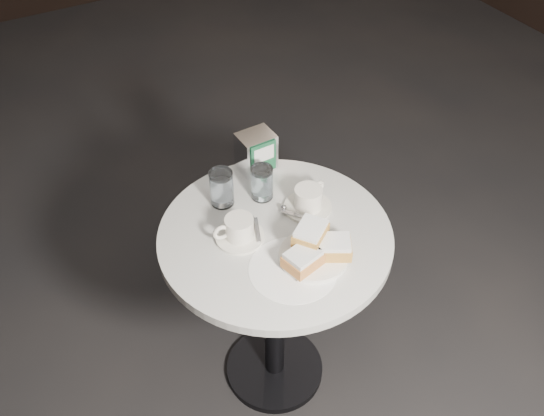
{
  "coord_description": "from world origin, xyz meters",
  "views": [
    {
      "loc": [
        -0.63,
        -1.09,
        2.02
      ],
      "look_at": [
        0.0,
        0.02,
        0.83
      ],
      "focal_mm": 40.0,
      "sensor_mm": 36.0,
      "label": 1
    }
  ],
  "objects_px": {
    "water_glass_left": "(222,188)",
    "napkin_dispenser": "(256,152)",
    "coffee_cup_right": "(308,200)",
    "beignet_plate": "(315,249)",
    "coffee_cup_left": "(239,230)",
    "water_glass_right": "(262,183)",
    "cafe_table": "(275,276)"
  },
  "relations": [
    {
      "from": "water_glass_left",
      "to": "napkin_dispenser",
      "type": "distance_m",
      "value": 0.2
    },
    {
      "from": "coffee_cup_right",
      "to": "water_glass_left",
      "type": "relative_size",
      "value": 1.64
    },
    {
      "from": "beignet_plate",
      "to": "water_glass_left",
      "type": "distance_m",
      "value": 0.36
    },
    {
      "from": "coffee_cup_left",
      "to": "water_glass_left",
      "type": "xyz_separation_m",
      "value": [
        0.03,
        0.16,
        0.03
      ]
    },
    {
      "from": "water_glass_left",
      "to": "water_glass_right",
      "type": "distance_m",
      "value": 0.13
    },
    {
      "from": "beignet_plate",
      "to": "napkin_dispenser",
      "type": "bearing_deg",
      "value": 83.5
    },
    {
      "from": "cafe_table",
      "to": "napkin_dispenser",
      "type": "height_order",
      "value": "napkin_dispenser"
    },
    {
      "from": "coffee_cup_left",
      "to": "coffee_cup_right",
      "type": "height_order",
      "value": "coffee_cup_right"
    },
    {
      "from": "water_glass_left",
      "to": "water_glass_right",
      "type": "relative_size",
      "value": 1.06
    },
    {
      "from": "cafe_table",
      "to": "napkin_dispenser",
      "type": "distance_m",
      "value": 0.41
    },
    {
      "from": "coffee_cup_left",
      "to": "napkin_dispenser",
      "type": "xyz_separation_m",
      "value": [
        0.2,
        0.26,
        0.03
      ]
    },
    {
      "from": "water_glass_right",
      "to": "napkin_dispenser",
      "type": "xyz_separation_m",
      "value": [
        0.05,
        0.13,
        0.01
      ]
    },
    {
      "from": "water_glass_right",
      "to": "coffee_cup_right",
      "type": "bearing_deg",
      "value": -50.33
    },
    {
      "from": "cafe_table",
      "to": "beignet_plate",
      "type": "height_order",
      "value": "beignet_plate"
    },
    {
      "from": "water_glass_right",
      "to": "napkin_dispenser",
      "type": "distance_m",
      "value": 0.14
    },
    {
      "from": "coffee_cup_right",
      "to": "water_glass_left",
      "type": "height_order",
      "value": "water_glass_left"
    },
    {
      "from": "beignet_plate",
      "to": "cafe_table",
      "type": "bearing_deg",
      "value": 108.39
    },
    {
      "from": "cafe_table",
      "to": "napkin_dispenser",
      "type": "bearing_deg",
      "value": 71.86
    },
    {
      "from": "beignet_plate",
      "to": "napkin_dispenser",
      "type": "height_order",
      "value": "napkin_dispenser"
    },
    {
      "from": "coffee_cup_right",
      "to": "water_glass_right",
      "type": "distance_m",
      "value": 0.15
    },
    {
      "from": "cafe_table",
      "to": "water_glass_right",
      "type": "distance_m",
      "value": 0.3
    },
    {
      "from": "coffee_cup_right",
      "to": "water_glass_left",
      "type": "xyz_separation_m",
      "value": [
        -0.22,
        0.15,
        0.02
      ]
    },
    {
      "from": "coffee_cup_left",
      "to": "water_glass_right",
      "type": "relative_size",
      "value": 1.45
    },
    {
      "from": "coffee_cup_left",
      "to": "coffee_cup_right",
      "type": "xyz_separation_m",
      "value": [
        0.24,
        0.01,
        0.0
      ]
    },
    {
      "from": "cafe_table",
      "to": "coffee_cup_right",
      "type": "xyz_separation_m",
      "value": [
        0.14,
        0.04,
        0.23
      ]
    },
    {
      "from": "water_glass_left",
      "to": "water_glass_right",
      "type": "height_order",
      "value": "water_glass_left"
    },
    {
      "from": "beignet_plate",
      "to": "napkin_dispenser",
      "type": "xyz_separation_m",
      "value": [
        0.05,
        0.44,
        0.03
      ]
    },
    {
      "from": "cafe_table",
      "to": "water_glass_left",
      "type": "xyz_separation_m",
      "value": [
        -0.08,
        0.2,
        0.26
      ]
    },
    {
      "from": "cafe_table",
      "to": "water_glass_right",
      "type": "bearing_deg",
      "value": 74.68
    },
    {
      "from": "napkin_dispenser",
      "to": "cafe_table",
      "type": "bearing_deg",
      "value": -109.95
    },
    {
      "from": "beignet_plate",
      "to": "coffee_cup_left",
      "type": "xyz_separation_m",
      "value": [
        -0.15,
        0.18,
        -0.0
      ]
    },
    {
      "from": "coffee_cup_left",
      "to": "water_glass_left",
      "type": "bearing_deg",
      "value": 88.19
    }
  ]
}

